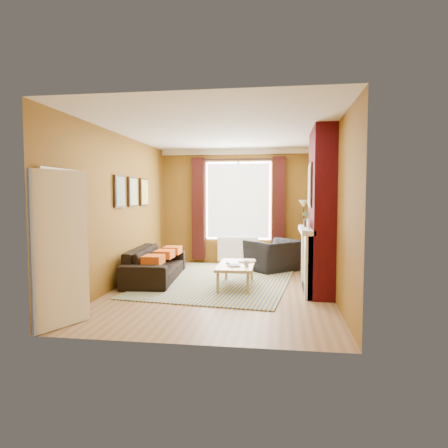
{
  "coord_description": "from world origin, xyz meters",
  "views": [
    {
      "loc": [
        1.04,
        -7.01,
        1.66
      ],
      "look_at": [
        0.0,
        0.25,
        1.15
      ],
      "focal_mm": 32.0,
      "sensor_mm": 36.0,
      "label": 1
    }
  ],
  "objects": [
    {
      "name": "mug",
      "position": [
        0.45,
        -0.06,
        0.47
      ],
      "size": [
        0.13,
        0.13,
        0.1
      ],
      "primitive_type": "imported",
      "rotation": [
        0.0,
        0.0,
        0.24
      ],
      "color": "#999999",
      "rests_on": "coffee_table"
    },
    {
      "name": "wicker_stool",
      "position": [
        0.77,
        2.4,
        0.19
      ],
      "size": [
        0.32,
        0.32,
        0.38
      ],
      "rotation": [
        0.0,
        0.0,
        0.06
      ],
      "color": "olive",
      "rests_on": "ground"
    },
    {
      "name": "room_walls",
      "position": [
        0.63,
        0.28,
        1.38
      ],
      "size": [
        3.82,
        5.54,
        2.83
      ],
      "color": "brown",
      "rests_on": "ground"
    },
    {
      "name": "tv_remote",
      "position": [
        0.08,
        0.19,
        0.44
      ],
      "size": [
        0.09,
        0.15,
        0.02
      ],
      "rotation": [
        0.0,
        0.0,
        0.29
      ],
      "color": "black",
      "rests_on": "coffee_table"
    },
    {
      "name": "armchair",
      "position": [
        0.89,
        1.84,
        0.34
      ],
      "size": [
        1.41,
        1.4,
        0.69
      ],
      "primitive_type": "imported",
      "rotation": [
        0.0,
        0.0,
        3.89
      ],
      "color": "black",
      "rests_on": "ground"
    },
    {
      "name": "book_a",
      "position": [
        0.13,
        -0.11,
        0.44
      ],
      "size": [
        0.28,
        0.31,
        0.02
      ],
      "primitive_type": "imported",
      "rotation": [
        0.0,
        0.0,
        0.43
      ],
      "color": "#999999",
      "rests_on": "coffee_table"
    },
    {
      "name": "striped_rug",
      "position": [
        -0.14,
        0.62,
        0.01
      ],
      "size": [
        3.04,
        3.93,
        0.02
      ],
      "rotation": [
        0.0,
        0.0,
        -0.12
      ],
      "color": "navy",
      "rests_on": "ground"
    },
    {
      "name": "book_b",
      "position": [
        0.33,
        0.44,
        0.44
      ],
      "size": [
        0.34,
        0.36,
        0.02
      ],
      "primitive_type": "imported",
      "rotation": [
        0.0,
        0.0,
        -0.55
      ],
      "color": "#999999",
      "rests_on": "coffee_table"
    },
    {
      "name": "floor_lamp",
      "position": [
        1.55,
        2.3,
        1.25
      ],
      "size": [
        0.25,
        0.25,
        1.58
      ],
      "rotation": [
        0.0,
        0.0,
        0.06
      ],
      "color": "black",
      "rests_on": "ground"
    },
    {
      "name": "ground",
      "position": [
        0.0,
        0.0,
        0.0
      ],
      "size": [
        5.5,
        5.5,
        0.0
      ],
      "primitive_type": "plane",
      "color": "brown",
      "rests_on": "ground"
    },
    {
      "name": "coffee_table",
      "position": [
        0.24,
        0.16,
        0.38
      ],
      "size": [
        0.66,
        1.29,
        0.43
      ],
      "rotation": [
        0.0,
        0.0,
        0.02
      ],
      "color": "tan",
      "rests_on": "ground"
    },
    {
      "name": "sofa",
      "position": [
        -1.42,
        0.57,
        0.32
      ],
      "size": [
        1.04,
        2.26,
        0.64
      ],
      "primitive_type": "imported",
      "rotation": [
        0.0,
        0.0,
        1.66
      ],
      "color": "black",
      "rests_on": "ground"
    }
  ]
}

